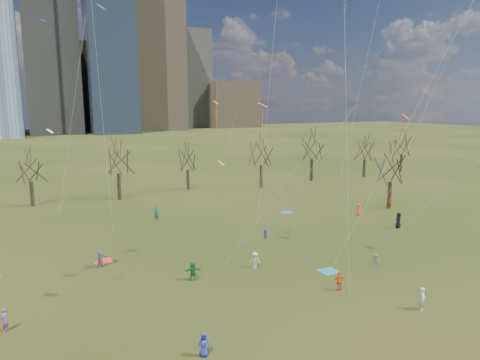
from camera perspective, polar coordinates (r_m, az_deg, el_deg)
name	(u,v)px	position (r m, az deg, el deg)	size (l,w,h in m)	color
ground	(307,294)	(34.39, 8.97, -14.81)	(500.00, 500.00, 0.00)	black
downtown_skyline	(63,54)	(237.96, -22.55, 15.29)	(212.50, 78.00, 118.00)	slate
bare_tree_row	(168,160)	(65.78, -9.62, 2.71)	(113.04, 29.80, 9.50)	black
blanket_teal	(329,271)	(38.92, 11.76, -11.83)	(1.60, 1.50, 0.03)	teal
blanket_navy	(287,212)	(58.10, 6.28, -4.31)	(1.60, 1.50, 0.03)	blue
blanket_crimson	(103,261)	(42.43, -17.77, -10.24)	(1.60, 1.50, 0.03)	red
person_0	(204,345)	(26.49, -4.85, -21.03)	(0.71, 0.46, 1.46)	#232B9B
person_1	(422,299)	(33.92, 23.14, -14.35)	(0.61, 0.40, 1.66)	silver
person_3	(376,260)	(41.10, 17.69, -10.10)	(0.72, 0.41, 1.11)	#5A5B5E
person_4	(339,281)	(35.15, 13.10, -12.99)	(0.92, 0.38, 1.56)	#F75D1B
person_5	(193,271)	(36.34, -6.32, -11.97)	(1.47, 0.47, 1.59)	#176932
person_6	(398,220)	(53.80, 20.38, -5.07)	(0.90, 0.59, 1.85)	black
person_7	(4,320)	(32.47, -28.91, -16.01)	(0.59, 0.39, 1.61)	#92498F
person_8	(266,235)	(46.37, 3.42, -7.28)	(0.56, 0.43, 1.15)	#2646A5
person_9	(255,260)	(38.58, 1.99, -10.64)	(0.97, 0.56, 1.51)	silver
person_10	(390,203)	(63.09, 19.31, -2.96)	(0.91, 0.38, 1.55)	#BF411B
person_11	(100,259)	(40.70, -18.12, -9.95)	(1.50, 0.48, 1.62)	slate
person_12	(358,210)	(58.26, 15.52, -3.84)	(0.74, 0.48, 1.51)	#E25019
person_13	(156,213)	(54.83, -11.13, -4.37)	(0.65, 0.43, 1.79)	#176848
kites_airborne	(274,107)	(43.50, 4.57, 9.70)	(51.84, 41.07, 36.85)	orange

